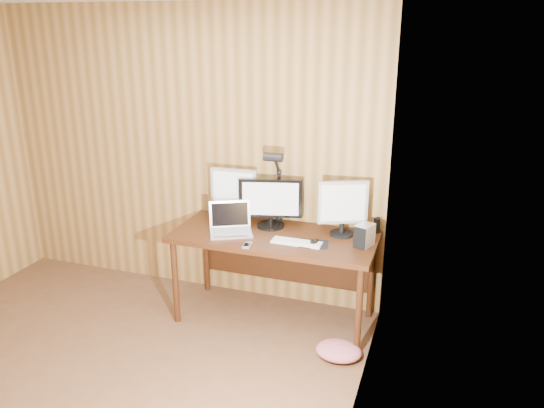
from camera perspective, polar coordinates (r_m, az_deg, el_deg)
The scene contains 14 objects.
room_shell at distance 3.15m, azimuth -26.16°, elevation -3.01°, with size 4.00×4.00×4.00m.
desk at distance 4.28m, azimuth 0.52°, elevation -4.48°, with size 1.60×0.70×0.75m.
monitor_center at distance 4.26m, azimuth -0.15°, elevation 0.15°, with size 0.50×0.22×0.40m.
monitor_left at distance 4.40m, azimuth -4.11°, elevation 1.17°, with size 0.40×0.19×0.45m.
monitor_right at distance 4.12m, azimuth 7.62°, elevation -0.27°, with size 0.37×0.18×0.44m.
laptop at distance 4.22m, azimuth -4.48°, elevation -2.25°, with size 0.41×0.37×0.23m.
keyboard at distance 4.01m, azimuth 2.67°, elevation -4.13°, with size 0.38×0.12×0.02m.
mousepad at distance 4.01m, azimuth 4.54°, elevation -4.29°, with size 0.21×0.17×0.00m, color black.
mouse at distance 4.00m, azimuth 4.55°, elevation -4.03°, with size 0.06×0.10×0.04m, color black.
hard_drive at distance 3.99m, azimuth 9.90°, elevation -3.35°, with size 0.15×0.18×0.17m.
phone at distance 3.96m, azimuth -2.70°, elevation -4.46°, with size 0.07×0.11×0.02m.
speaker at distance 4.27m, azimuth 11.19°, elevation -2.27°, with size 0.05×0.05×0.12m, color black.
desk_lamp at distance 4.26m, azimuth 0.43°, elevation 2.97°, with size 0.15×0.22×0.66m.
fabric_pile at distance 4.05m, azimuth 7.16°, elevation -15.41°, with size 0.34×0.28×0.11m, color #B15561, non-canonical shape.
Camera 1 is at (2.15, -2.04, 2.31)m, focal length 35.00 mm.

